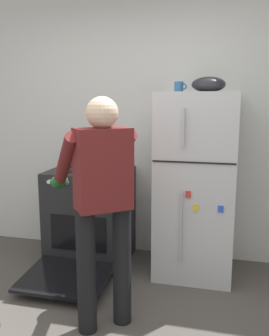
{
  "coord_description": "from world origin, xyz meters",
  "views": [
    {
      "loc": [
        0.79,
        -1.67,
        1.57
      ],
      "look_at": [
        0.04,
        1.32,
        1.0
      ],
      "focal_mm": 38.86,
      "sensor_mm": 36.0,
      "label": 1
    }
  ],
  "objects_px": {
    "stove_range": "(90,217)",
    "mixing_bowl": "(208,84)",
    "coffee_mug": "(179,87)",
    "pepper_mill": "(69,156)",
    "refrigerator": "(196,185)",
    "person_cook": "(101,193)",
    "red_pot": "(104,164)"
  },
  "relations": [
    {
      "from": "refrigerator",
      "to": "person_cook",
      "type": "relative_size",
      "value": 1.03
    },
    {
      "from": "stove_range",
      "to": "coffee_mug",
      "type": "xyz_separation_m",
      "value": [
        0.84,
        0.07,
        1.24
      ]
    },
    {
      "from": "pepper_mill",
      "to": "mixing_bowl",
      "type": "xyz_separation_m",
      "value": [
        1.4,
        -0.2,
        0.7
      ]
    },
    {
      "from": "person_cook",
      "to": "coffee_mug",
      "type": "bearing_deg",
      "value": 70.17
    },
    {
      "from": "refrigerator",
      "to": "person_cook",
      "type": "bearing_deg",
      "value": -119.14
    },
    {
      "from": "refrigerator",
      "to": "coffee_mug",
      "type": "xyz_separation_m",
      "value": [
        -0.18,
        0.05,
        0.87
      ]
    },
    {
      "from": "coffee_mug",
      "to": "mixing_bowl",
      "type": "bearing_deg",
      "value": -10.99
    },
    {
      "from": "stove_range",
      "to": "mixing_bowl",
      "type": "xyz_separation_m",
      "value": [
        1.1,
        0.02,
        1.26
      ]
    },
    {
      "from": "person_cook",
      "to": "red_pot",
      "type": "bearing_deg",
      "value": 107.97
    },
    {
      "from": "person_cook",
      "to": "pepper_mill",
      "type": "xyz_separation_m",
      "value": [
        -0.77,
        1.19,
        0.05
      ]
    },
    {
      "from": "stove_range",
      "to": "coffee_mug",
      "type": "height_order",
      "value": "coffee_mug"
    },
    {
      "from": "stove_range",
      "to": "person_cook",
      "type": "relative_size",
      "value": 0.77
    },
    {
      "from": "refrigerator",
      "to": "coffee_mug",
      "type": "height_order",
      "value": "coffee_mug"
    },
    {
      "from": "stove_range",
      "to": "mixing_bowl",
      "type": "relative_size",
      "value": 4.23
    },
    {
      "from": "refrigerator",
      "to": "pepper_mill",
      "type": "height_order",
      "value": "refrigerator"
    },
    {
      "from": "pepper_mill",
      "to": "red_pot",
      "type": "bearing_deg",
      "value": -28.52
    },
    {
      "from": "person_cook",
      "to": "pepper_mill",
      "type": "bearing_deg",
      "value": 122.7
    },
    {
      "from": "coffee_mug",
      "to": "pepper_mill",
      "type": "xyz_separation_m",
      "value": [
        -1.14,
        0.15,
        -0.69
      ]
    },
    {
      "from": "red_pot",
      "to": "coffee_mug",
      "type": "height_order",
      "value": "coffee_mug"
    },
    {
      "from": "pepper_mill",
      "to": "mixing_bowl",
      "type": "height_order",
      "value": "mixing_bowl"
    },
    {
      "from": "refrigerator",
      "to": "red_pot",
      "type": "height_order",
      "value": "refrigerator"
    },
    {
      "from": "stove_range",
      "to": "coffee_mug",
      "type": "bearing_deg",
      "value": 4.61
    },
    {
      "from": "mixing_bowl",
      "to": "refrigerator",
      "type": "bearing_deg",
      "value": -179.78
    },
    {
      "from": "stove_range",
      "to": "pepper_mill",
      "type": "height_order",
      "value": "pepper_mill"
    },
    {
      "from": "person_cook",
      "to": "mixing_bowl",
      "type": "height_order",
      "value": "mixing_bowl"
    },
    {
      "from": "stove_range",
      "to": "red_pot",
      "type": "distance_m",
      "value": 0.57
    },
    {
      "from": "refrigerator",
      "to": "pepper_mill",
      "type": "xyz_separation_m",
      "value": [
        -1.32,
        0.2,
        0.18
      ]
    },
    {
      "from": "stove_range",
      "to": "person_cook",
      "type": "height_order",
      "value": "person_cook"
    },
    {
      "from": "stove_range",
      "to": "red_pot",
      "type": "relative_size",
      "value": 3.8
    },
    {
      "from": "refrigerator",
      "to": "stove_range",
      "type": "xyz_separation_m",
      "value": [
        -1.02,
        -0.02,
        -0.37
      ]
    },
    {
      "from": "person_cook",
      "to": "mixing_bowl",
      "type": "relative_size",
      "value": 5.52
    },
    {
      "from": "refrigerator",
      "to": "mixing_bowl",
      "type": "distance_m",
      "value": 0.89
    }
  ]
}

